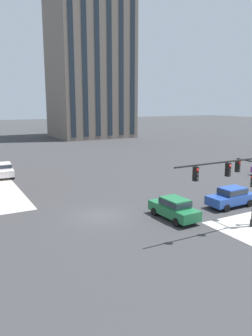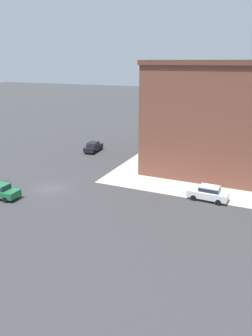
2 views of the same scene
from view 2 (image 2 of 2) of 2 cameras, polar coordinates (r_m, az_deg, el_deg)
The scene contains 6 objects.
ground_plane at distance 40.44m, azimuth -13.38°, elevation -3.53°, with size 320.00×320.00×0.00m, color #38383A.
sidewalk_far_corner at distance 51.68m, azimuth 19.33°, elevation 0.78°, with size 32.00×32.00×0.02m, color #B7B2A8.
car_main_northbound_near at distance 39.05m, azimuth -21.57°, elevation -3.72°, with size 2.01×4.46×1.68m.
car_main_northbound_far at distance 36.90m, azimuth 14.49°, elevation -4.26°, with size 2.05×4.48×1.68m.
car_main_southbound_near at distance 55.23m, azimuth -5.87°, elevation 3.84°, with size 4.52×2.15×1.68m.
storefront_block_near_corner at distance 50.86m, azimuth 16.23°, elevation 9.52°, with size 23.35×17.26×15.00m.
Camera 2 is at (29.38, 23.48, 14.85)m, focal length 34.11 mm.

